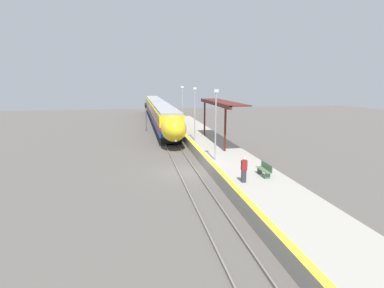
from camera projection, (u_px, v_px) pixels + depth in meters
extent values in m
plane|color=#56514C|center=(187.00, 172.00, 24.39)|extent=(120.00, 120.00, 0.00)
cube|color=slate|center=(178.00, 172.00, 24.25)|extent=(0.08, 90.00, 0.15)
cube|color=slate|center=(196.00, 171.00, 24.51)|extent=(0.08, 90.00, 0.15)
cube|color=black|center=(164.00, 128.00, 43.79)|extent=(2.50, 19.17, 0.82)
cube|color=navy|center=(164.00, 122.00, 43.62)|extent=(2.84, 20.83, 0.88)
cube|color=red|center=(164.00, 118.00, 43.50)|extent=(2.86, 20.83, 0.30)
cube|color=yellow|center=(164.00, 112.00, 43.33)|extent=(2.84, 20.83, 1.33)
cube|color=black|center=(164.00, 113.00, 43.35)|extent=(2.87, 19.17, 0.73)
cube|color=#9E9EA3|center=(163.00, 107.00, 43.17)|extent=(2.56, 20.83, 0.30)
cylinder|color=black|center=(164.00, 139.00, 36.43)|extent=(0.12, 0.87, 0.87)
cylinder|color=black|center=(175.00, 138.00, 36.69)|extent=(0.12, 0.87, 0.87)
cylinder|color=black|center=(162.00, 136.00, 38.54)|extent=(0.12, 0.87, 0.87)
cylinder|color=black|center=(173.00, 135.00, 38.80)|extent=(0.12, 0.87, 0.87)
cylinder|color=black|center=(156.00, 124.00, 48.86)|extent=(0.12, 0.87, 0.87)
cylinder|color=black|center=(165.00, 124.00, 49.11)|extent=(0.12, 0.87, 0.87)
cylinder|color=black|center=(155.00, 122.00, 50.97)|extent=(0.12, 0.87, 0.87)
cylinder|color=black|center=(164.00, 122.00, 51.23)|extent=(0.12, 0.87, 0.87)
ellipsoid|color=yellow|center=(174.00, 129.00, 32.12)|extent=(2.73, 4.08, 2.75)
ellipsoid|color=black|center=(174.00, 125.00, 31.54)|extent=(1.99, 2.38, 1.40)
sphere|color=#F9F4CC|center=(176.00, 141.00, 30.85)|extent=(0.24, 0.24, 0.24)
cube|color=black|center=(154.00, 113.00, 64.60)|extent=(2.50, 19.17, 0.82)
cube|color=navy|center=(154.00, 109.00, 64.43)|extent=(2.84, 20.83, 0.88)
cube|color=red|center=(154.00, 106.00, 64.31)|extent=(2.86, 20.83, 0.30)
cube|color=yellow|center=(154.00, 103.00, 64.15)|extent=(2.84, 20.83, 1.33)
cube|color=black|center=(154.00, 103.00, 64.16)|extent=(2.87, 19.17, 0.73)
cube|color=#9E9EA3|center=(154.00, 99.00, 63.98)|extent=(2.56, 20.83, 0.30)
cylinder|color=black|center=(153.00, 118.00, 57.24)|extent=(0.12, 0.87, 0.87)
cylinder|color=black|center=(161.00, 118.00, 57.50)|extent=(0.12, 0.87, 0.87)
cylinder|color=black|center=(153.00, 117.00, 59.36)|extent=(0.12, 0.87, 0.87)
cylinder|color=black|center=(160.00, 117.00, 59.62)|extent=(0.12, 0.87, 0.87)
cylinder|color=black|center=(150.00, 112.00, 69.67)|extent=(0.12, 0.87, 0.87)
cylinder|color=black|center=(156.00, 111.00, 69.93)|extent=(0.12, 0.87, 0.87)
cylinder|color=black|center=(149.00, 111.00, 71.79)|extent=(0.12, 0.87, 0.87)
cylinder|color=black|center=(155.00, 111.00, 72.05)|extent=(0.12, 0.87, 0.87)
cube|color=#9E998E|center=(232.00, 164.00, 24.98)|extent=(4.33, 64.00, 0.98)
cube|color=yellow|center=(209.00, 160.00, 24.52)|extent=(0.40, 64.00, 0.01)
cube|color=#4C6B4C|center=(268.00, 176.00, 19.65)|extent=(0.36, 0.06, 0.42)
cube|color=#4C6B4C|center=(260.00, 170.00, 20.87)|extent=(0.36, 0.06, 0.42)
cube|color=#4C6B4C|center=(264.00, 170.00, 20.21)|extent=(0.44, 1.69, 0.03)
cube|color=#4C6B4C|center=(267.00, 166.00, 20.20)|extent=(0.04, 1.69, 0.44)
cube|color=#333338|center=(244.00, 176.00, 18.94)|extent=(0.28, 0.20, 0.81)
cube|color=maroon|center=(244.00, 165.00, 18.79)|extent=(0.36, 0.22, 0.64)
sphere|color=beige|center=(244.00, 159.00, 18.70)|extent=(0.22, 0.22, 0.22)
cylinder|color=#59595E|center=(146.00, 120.00, 43.81)|extent=(0.14, 0.14, 3.55)
cube|color=black|center=(146.00, 105.00, 43.38)|extent=(0.28, 0.20, 0.70)
sphere|color=#1ED833|center=(146.00, 104.00, 43.24)|extent=(0.14, 0.14, 0.14)
sphere|color=#330A0A|center=(146.00, 106.00, 43.31)|extent=(0.14, 0.14, 0.14)
cylinder|color=#9E9EA3|center=(216.00, 127.00, 23.86)|extent=(0.12, 0.12, 5.46)
cube|color=silver|center=(216.00, 91.00, 23.28)|extent=(0.36, 0.20, 0.24)
cylinder|color=#9E9EA3|center=(195.00, 115.00, 32.13)|extent=(0.12, 0.12, 5.46)
cube|color=silver|center=(195.00, 88.00, 31.55)|extent=(0.36, 0.20, 0.24)
cylinder|color=#9E9EA3|center=(182.00, 108.00, 40.39)|extent=(0.12, 0.12, 5.46)
cube|color=silver|center=(182.00, 87.00, 39.81)|extent=(0.36, 0.20, 0.24)
cylinder|color=#511E19|center=(225.00, 130.00, 27.19)|extent=(0.20, 0.20, 4.01)
cylinder|color=#511E19|center=(205.00, 119.00, 35.18)|extent=(0.20, 0.20, 4.01)
cube|color=#511E19|center=(214.00, 103.00, 30.76)|extent=(0.24, 11.31, 0.36)
cube|color=#511E19|center=(222.00, 102.00, 30.89)|extent=(2.00, 11.31, 0.10)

